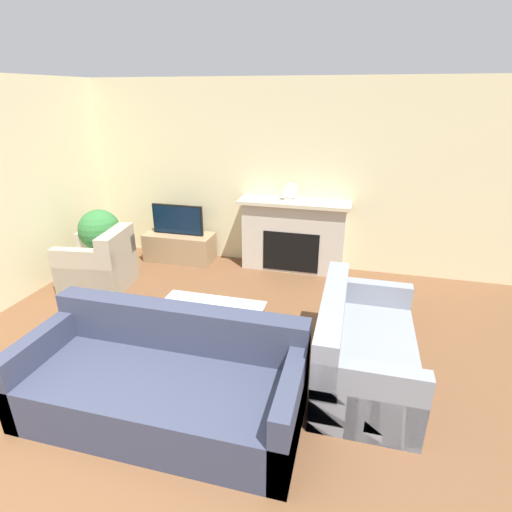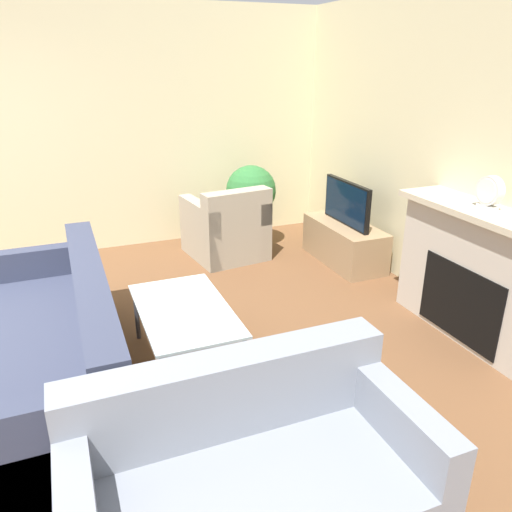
{
  "view_description": "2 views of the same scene",
  "coord_description": "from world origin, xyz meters",
  "px_view_note": "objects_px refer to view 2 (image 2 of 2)",
  "views": [
    {
      "loc": [
        1.65,
        -1.35,
        2.49
      ],
      "look_at": [
        0.56,
        2.83,
        0.72
      ],
      "focal_mm": 28.0,
      "sensor_mm": 36.0,
      "label": 1
    },
    {
      "loc": [
        3.4,
        1.24,
        2.1
      ],
      "look_at": [
        0.42,
        2.45,
        0.83
      ],
      "focal_mm": 35.0,
      "sensor_mm": 36.0,
      "label": 2
    }
  ],
  "objects_px": {
    "coffee_table": "(184,314)",
    "couch_loveseat": "(250,488)",
    "tv": "(347,203)",
    "potted_plant": "(251,195)",
    "armchair_by_window": "(226,231)",
    "mantel_clock": "(490,192)",
    "couch_sectional": "(44,354)"
  },
  "relations": [
    {
      "from": "coffee_table",
      "to": "mantel_clock",
      "type": "distance_m",
      "value": 2.41
    },
    {
      "from": "couch_sectional",
      "to": "armchair_by_window",
      "type": "xyz_separation_m",
      "value": [
        -1.92,
        1.92,
        0.02
      ]
    },
    {
      "from": "coffee_table",
      "to": "mantel_clock",
      "type": "bearing_deg",
      "value": 79.49
    },
    {
      "from": "potted_plant",
      "to": "coffee_table",
      "type": "bearing_deg",
      "value": -32.19
    },
    {
      "from": "potted_plant",
      "to": "armchair_by_window",
      "type": "bearing_deg",
      "value": -62.3
    },
    {
      "from": "tv",
      "to": "couch_loveseat",
      "type": "xyz_separation_m",
      "value": [
        2.82,
        -2.2,
        -0.38
      ]
    },
    {
      "from": "tv",
      "to": "mantel_clock",
      "type": "height_order",
      "value": "mantel_clock"
    },
    {
      "from": "coffee_table",
      "to": "couch_loveseat",
      "type": "bearing_deg",
      "value": -3.3
    },
    {
      "from": "tv",
      "to": "potted_plant",
      "type": "height_order",
      "value": "potted_plant"
    },
    {
      "from": "armchair_by_window",
      "to": "mantel_clock",
      "type": "relative_size",
      "value": 3.7
    },
    {
      "from": "couch_loveseat",
      "to": "mantel_clock",
      "type": "bearing_deg",
      "value": 25.23
    },
    {
      "from": "couch_sectional",
      "to": "armchair_by_window",
      "type": "height_order",
      "value": "same"
    },
    {
      "from": "potted_plant",
      "to": "mantel_clock",
      "type": "distance_m",
      "value": 2.77
    },
    {
      "from": "tv",
      "to": "coffee_table",
      "type": "relative_size",
      "value": 0.75
    },
    {
      "from": "tv",
      "to": "potted_plant",
      "type": "xyz_separation_m",
      "value": [
        -0.85,
        -0.76,
        -0.05
      ]
    },
    {
      "from": "couch_loveseat",
      "to": "tv",
      "type": "bearing_deg",
      "value": 51.96
    },
    {
      "from": "couch_loveseat",
      "to": "armchair_by_window",
      "type": "bearing_deg",
      "value": 72.95
    },
    {
      "from": "couch_sectional",
      "to": "couch_loveseat",
      "type": "relative_size",
      "value": 1.43
    },
    {
      "from": "tv",
      "to": "mantel_clock",
      "type": "xyz_separation_m",
      "value": [
        1.72,
        0.13,
        0.51
      ]
    },
    {
      "from": "tv",
      "to": "mantel_clock",
      "type": "relative_size",
      "value": 3.27
    },
    {
      "from": "couch_loveseat",
      "to": "armchair_by_window",
      "type": "distance_m",
      "value": 3.63
    },
    {
      "from": "armchair_by_window",
      "to": "potted_plant",
      "type": "bearing_deg",
      "value": -159.77
    },
    {
      "from": "couch_sectional",
      "to": "mantel_clock",
      "type": "xyz_separation_m",
      "value": [
        0.45,
        3.19,
        0.9
      ]
    },
    {
      "from": "couch_loveseat",
      "to": "couch_sectional",
      "type": "bearing_deg",
      "value": 118.97
    },
    {
      "from": "armchair_by_window",
      "to": "coffee_table",
      "type": "distance_m",
      "value": 2.19
    },
    {
      "from": "tv",
      "to": "armchair_by_window",
      "type": "xyz_separation_m",
      "value": [
        -0.65,
        -1.14,
        -0.37
      ]
    },
    {
      "from": "couch_loveseat",
      "to": "coffee_table",
      "type": "relative_size",
      "value": 1.46
    },
    {
      "from": "tv",
      "to": "armchair_by_window",
      "type": "bearing_deg",
      "value": -119.7
    },
    {
      "from": "tv",
      "to": "couch_loveseat",
      "type": "height_order",
      "value": "tv"
    },
    {
      "from": "tv",
      "to": "coffee_table",
      "type": "distance_m",
      "value": 2.5
    },
    {
      "from": "armchair_by_window",
      "to": "tv",
      "type": "bearing_deg",
      "value": 142.83
    },
    {
      "from": "tv",
      "to": "potted_plant",
      "type": "bearing_deg",
      "value": -138.05
    }
  ]
}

